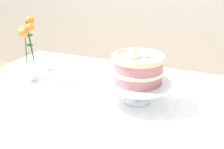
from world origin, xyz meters
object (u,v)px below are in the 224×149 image
Objects in this scene: layer_cake at (138,68)px; flower_vase at (29,55)px; dining_table at (95,117)px; cake_stand at (137,85)px.

flower_vase reaches higher than layer_cake.
layer_cake is at bearing 14.85° from dining_table.
dining_table is 0.26m from cake_stand.
layer_cake is (-0.00, 0.00, 0.08)m from cake_stand.
layer_cake is (0.18, 0.05, 0.25)m from dining_table.
cake_stand is at bearing -14.45° from layer_cake.
cake_stand reaches higher than dining_table.
layer_cake reaches higher than dining_table.
dining_table is 0.47m from flower_vase.
cake_stand is (0.18, 0.05, 0.17)m from dining_table.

